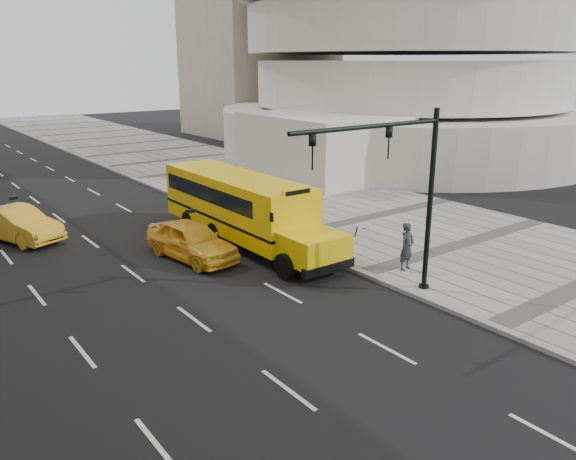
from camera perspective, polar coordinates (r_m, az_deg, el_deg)
ground at (r=22.85m, az=-13.18°, el=-3.77°), size 140.00×140.00×0.00m
sidewalk_museum at (r=29.40m, az=8.62°, el=1.25°), size 12.00×140.00×0.15m
curb_museum at (r=25.63m, az=-0.89°, el=-0.88°), size 0.30×140.00×0.15m
school_bus at (r=25.08m, az=-4.90°, el=2.68°), size 2.96×11.56×3.19m
taxi_near at (r=23.39m, az=-9.77°, el=-1.05°), size 2.50×4.83×1.57m
taxi_far at (r=28.21m, az=-25.79°, el=0.54°), size 3.32×4.95×1.54m
pedestrian at (r=21.85m, az=11.98°, el=-1.65°), size 0.72×0.52×1.85m
traffic_signal at (r=18.38m, az=11.62°, el=4.66°), size 6.18×0.36×6.40m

